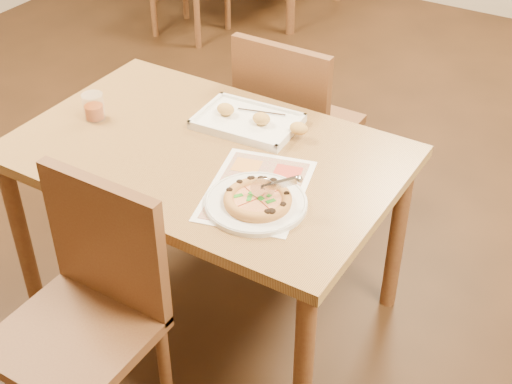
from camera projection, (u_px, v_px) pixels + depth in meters
The scene contains 9 objects.
dining_table at pixel (206, 171), 2.46m from camera, with size 1.30×0.85×0.72m.
chair_near at pixel (90, 289), 2.08m from camera, with size 0.42×0.42×0.47m.
chair_far at pixel (291, 113), 2.91m from camera, with size 0.42×0.42×0.47m.
plate at pixel (256, 203), 2.15m from camera, with size 0.31×0.31×0.02m, color silver.
pizza at pixel (258, 200), 2.13m from camera, with size 0.21×0.21×0.03m.
pizza_cutter at pixel (275, 185), 2.10m from camera, with size 0.13×0.07×0.08m.
appetizer_tray at pixel (250, 122), 2.52m from camera, with size 0.42×0.27×0.06m.
glass_tumbler at pixel (94, 108), 2.55m from camera, with size 0.08×0.08×0.10m.
menu at pixel (257, 190), 2.21m from camera, with size 0.29×0.41×0.01m, color white.
Camera 1 is at (1.20, -1.64, 2.03)m, focal length 50.00 mm.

